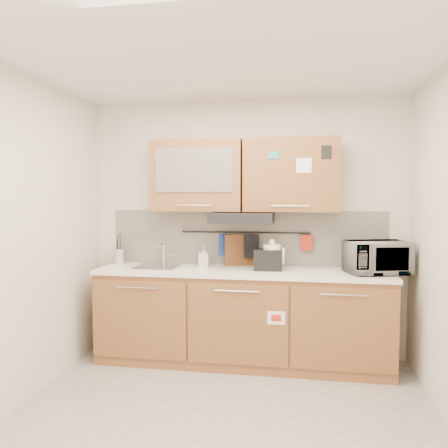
% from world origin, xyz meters
% --- Properties ---
extents(floor, '(3.20, 3.20, 0.00)m').
position_xyz_m(floor, '(0.00, 0.00, 0.00)').
color(floor, '#9E9993').
rests_on(floor, ground).
extents(ceiling, '(3.20, 3.20, 0.00)m').
position_xyz_m(ceiling, '(0.00, 0.00, 2.60)').
color(ceiling, white).
rests_on(ceiling, wall_back).
extents(wall_back, '(3.20, 0.00, 3.20)m').
position_xyz_m(wall_back, '(0.00, 1.50, 1.30)').
color(wall_back, silver).
rests_on(wall_back, ground).
extents(wall_left, '(0.00, 3.00, 3.00)m').
position_xyz_m(wall_left, '(-1.60, 0.00, 1.30)').
color(wall_left, silver).
rests_on(wall_left, ground).
extents(base_cabinet, '(2.80, 0.64, 0.88)m').
position_xyz_m(base_cabinet, '(0.00, 1.19, 0.41)').
color(base_cabinet, '#9D6437').
rests_on(base_cabinet, floor).
extents(countertop, '(2.82, 0.62, 0.04)m').
position_xyz_m(countertop, '(0.00, 1.19, 0.90)').
color(countertop, white).
rests_on(countertop, base_cabinet).
extents(backsplash, '(2.80, 0.02, 0.56)m').
position_xyz_m(backsplash, '(0.00, 1.49, 1.20)').
color(backsplash, silver).
rests_on(backsplash, countertop).
extents(upper_cabinets, '(1.82, 0.37, 0.70)m').
position_xyz_m(upper_cabinets, '(-0.00, 1.32, 1.83)').
color(upper_cabinets, '#9D6437').
rests_on(upper_cabinets, wall_back).
extents(range_hood, '(0.60, 0.46, 0.10)m').
position_xyz_m(range_hood, '(0.00, 1.25, 1.42)').
color(range_hood, black).
rests_on(range_hood, upper_cabinets).
extents(sink, '(0.42, 0.40, 0.26)m').
position_xyz_m(sink, '(-0.85, 1.21, 0.92)').
color(sink, silver).
rests_on(sink, countertop).
extents(utensil_rail, '(1.30, 0.02, 0.02)m').
position_xyz_m(utensil_rail, '(0.00, 1.45, 1.26)').
color(utensil_rail, black).
rests_on(utensil_rail, backsplash).
extents(utensil_crock, '(0.13, 0.13, 0.32)m').
position_xyz_m(utensil_crock, '(-1.30, 1.32, 1.00)').
color(utensil_crock, silver).
rests_on(utensil_crock, countertop).
extents(kettle, '(0.22, 0.21, 0.30)m').
position_xyz_m(kettle, '(0.29, 1.22, 1.04)').
color(kettle, white).
rests_on(kettle, countertop).
extents(toaster, '(0.27, 0.17, 0.20)m').
position_xyz_m(toaster, '(0.25, 1.20, 1.02)').
color(toaster, black).
rests_on(toaster, countertop).
extents(microwave, '(0.62, 0.50, 0.30)m').
position_xyz_m(microwave, '(1.25, 1.19, 1.07)').
color(microwave, '#999999').
rests_on(microwave, countertop).
extents(soap_bottle, '(0.10, 0.10, 0.21)m').
position_xyz_m(soap_bottle, '(-0.39, 1.31, 1.03)').
color(soap_bottle, '#999999').
rests_on(soap_bottle, countertop).
extents(cutting_board, '(0.31, 0.12, 0.39)m').
position_xyz_m(cutting_board, '(-0.05, 1.44, 1.05)').
color(cutting_board, brown).
rests_on(cutting_board, utensil_rail).
extents(oven_mitt, '(0.13, 0.08, 0.22)m').
position_xyz_m(oven_mitt, '(-0.20, 1.44, 1.13)').
color(oven_mitt, navy).
rests_on(oven_mitt, utensil_rail).
extents(dark_pouch, '(0.15, 0.07, 0.23)m').
position_xyz_m(dark_pouch, '(0.07, 1.44, 1.12)').
color(dark_pouch, black).
rests_on(dark_pouch, utensil_rail).
extents(pot_holder, '(0.12, 0.04, 0.15)m').
position_xyz_m(pot_holder, '(0.62, 1.44, 1.17)').
color(pot_holder, red).
rests_on(pot_holder, utensil_rail).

